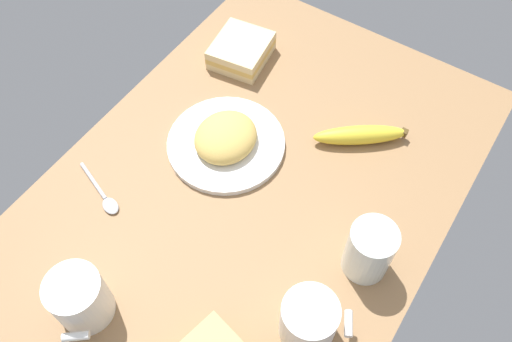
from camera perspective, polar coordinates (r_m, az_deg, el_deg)
The scene contains 8 objects.
tabletop at distance 94.56cm, azimuth -0.00°, elevation -1.32°, with size 90.00×64.00×2.00cm, color #936D47.
plate_of_food at distance 96.69cm, azimuth -3.23°, elevation 3.31°, with size 21.41×21.41×5.37cm.
coffee_mug_black at distance 83.04cm, azimuth -18.27°, elevation -12.77°, with size 10.05×9.44×9.60cm.
coffee_mug_milky at distance 78.71cm, azimuth 5.65°, elevation -15.54°, with size 8.58×10.40×9.02cm.
sandwich_main at distance 110.77cm, azimuth -1.60°, elevation 12.70°, with size 12.93×11.96×4.40cm.
glass_of_milk at distance 84.01cm, azimuth 11.90°, elevation -8.45°, with size 7.29×7.29×10.31cm.
banana at distance 98.98cm, azimuth 11.04°, elevation 3.79°, with size 13.13×15.71×3.49cm.
spoon at distance 95.26cm, azimuth -15.91°, elevation -2.58°, with size 5.71×12.32×0.80cm.
Camera 1 is at (-41.53, -27.46, 81.38)cm, focal length 37.56 mm.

